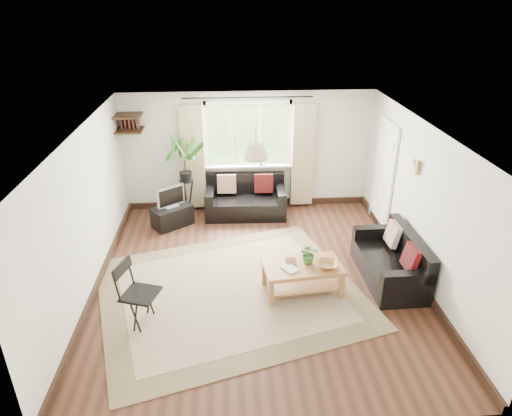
{
  "coord_description": "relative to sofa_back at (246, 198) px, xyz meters",
  "views": [
    {
      "loc": [
        -0.44,
        -6.03,
        4.14
      ],
      "look_at": [
        0.0,
        0.4,
        1.05
      ],
      "focal_mm": 32.0,
      "sensor_mm": 36.0,
      "label": 1
    }
  ],
  "objects": [
    {
      "name": "wall_left",
      "position": [
        -2.42,
        -2.29,
        0.83
      ],
      "size": [
        0.02,
        5.5,
        2.4
      ],
      "primitive_type": "cube",
      "color": "silver",
      "rests_on": "floor"
    },
    {
      "name": "book_b",
      "position": [
        0.48,
        -2.58,
        0.11
      ],
      "size": [
        0.16,
        0.21,
        0.02
      ],
      "primitive_type": "imported",
      "rotation": [
        0.0,
        0.0,
        -0.02
      ],
      "color": "#522A20",
      "rests_on": "coffee_table"
    },
    {
      "name": "book_a",
      "position": [
        0.44,
        -2.82,
        0.11
      ],
      "size": [
        0.28,
        0.3,
        0.02
      ],
      "primitive_type": "imported",
      "rotation": [
        0.0,
        0.0,
        0.55
      ],
      "color": "silver",
      "rests_on": "coffee_table"
    },
    {
      "name": "coffee_table",
      "position": [
        0.72,
        -2.68,
        -0.14
      ],
      "size": [
        1.21,
        0.75,
        0.47
      ],
      "primitive_type": null,
      "rotation": [
        0.0,
        0.0,
        0.1
      ],
      "color": "brown",
      "rests_on": "floor"
    },
    {
      "name": "wall_back",
      "position": [
        0.08,
        0.46,
        0.83
      ],
      "size": [
        5.0,
        0.02,
        2.4
      ],
      "primitive_type": "cube",
      "color": "silver",
      "rests_on": "floor"
    },
    {
      "name": "sofa_right",
      "position": [
        2.14,
        -2.43,
        -0.01
      ],
      "size": [
        1.56,
        0.81,
        0.73
      ],
      "primitive_type": null,
      "rotation": [
        0.0,
        0.0,
        -1.55
      ],
      "color": "black",
      "rests_on": "floor"
    },
    {
      "name": "sofa_back",
      "position": [
        0.0,
        0.0,
        0.0
      ],
      "size": [
        1.62,
        0.85,
        0.75
      ],
      "primitive_type": null,
      "rotation": [
        0.0,
        0.0,
        -0.03
      ],
      "color": "black",
      "rests_on": "floor"
    },
    {
      "name": "tv",
      "position": [
        -1.43,
        -0.38,
        0.24
      ],
      "size": [
        0.57,
        0.49,
        0.44
      ],
      "primitive_type": null,
      "rotation": [
        0.0,
        0.0,
        0.63
      ],
      "color": "#A5A5AA",
      "rests_on": "tv_stand"
    },
    {
      "name": "corner_shelf",
      "position": [
        -2.17,
        0.21,
        1.52
      ],
      "size": [
        0.5,
        0.5,
        0.34
      ],
      "primitive_type": null,
      "color": "black",
      "rests_on": "wall_back"
    },
    {
      "name": "ceiling",
      "position": [
        0.08,
        -2.29,
        2.03
      ],
      "size": [
        5.5,
        5.5,
        0.0
      ],
      "primitive_type": "plane",
      "rotation": [
        3.14,
        0.0,
        0.0
      ],
      "color": "white",
      "rests_on": "floor"
    },
    {
      "name": "pendant_lamp",
      "position": [
        0.08,
        -1.89,
        1.68
      ],
      "size": [
        0.36,
        0.36,
        0.54
      ],
      "primitive_type": null,
      "color": "beige",
      "rests_on": "ceiling"
    },
    {
      "name": "sill_plant",
      "position": [
        0.33,
        0.34,
        0.69
      ],
      "size": [
        0.14,
        0.1,
        0.27
      ],
      "primitive_type": "imported",
      "color": "#2D6023",
      "rests_on": "window"
    },
    {
      "name": "rug",
      "position": [
        -0.36,
        -2.65,
        -0.36
      ],
      "size": [
        4.49,
        4.13,
        0.02
      ],
      "primitive_type": "cube",
      "rotation": [
        0.0,
        0.0,
        0.28
      ],
      "color": "beige",
      "rests_on": "floor"
    },
    {
      "name": "door",
      "position": [
        2.55,
        -0.59,
        0.63
      ],
      "size": [
        0.06,
        0.96,
        2.06
      ],
      "primitive_type": "cube",
      "color": "silver",
      "rests_on": "wall_right"
    },
    {
      "name": "palm_stand",
      "position": [
        -1.17,
        0.08,
        0.44
      ],
      "size": [
        0.81,
        0.81,
        1.64
      ],
      "primitive_type": null,
      "rotation": [
        0.0,
        0.0,
        -0.32
      ],
      "color": "black",
      "rests_on": "floor"
    },
    {
      "name": "wall_right",
      "position": [
        2.58,
        -2.29,
        0.83
      ],
      "size": [
        0.02,
        5.5,
        2.4
      ],
      "primitive_type": "cube",
      "color": "silver",
      "rests_on": "floor"
    },
    {
      "name": "window",
      "position": [
        0.08,
        0.42,
        1.18
      ],
      "size": [
        2.5,
        0.16,
        2.16
      ],
      "primitive_type": null,
      "color": "white",
      "rests_on": "wall_back"
    },
    {
      "name": "floor",
      "position": [
        0.08,
        -2.29,
        -0.37
      ],
      "size": [
        5.5,
        5.5,
        0.0
      ],
      "primitive_type": "plane",
      "color": "#311B10",
      "rests_on": "ground"
    },
    {
      "name": "table_plant",
      "position": [
        0.82,
        -2.62,
        0.25
      ],
      "size": [
        0.3,
        0.26,
        0.3
      ],
      "primitive_type": "imported",
      "rotation": [
        0.0,
        0.0,
        -0.11
      ],
      "color": "#2B5D25",
      "rests_on": "coffee_table"
    },
    {
      "name": "folding_chair",
      "position": [
        -1.55,
        -3.26,
        0.09
      ],
      "size": [
        0.61,
        0.61,
        0.94
      ],
      "primitive_type": null,
      "rotation": [
        0.0,
        0.0,
        1.25
      ],
      "color": "black",
      "rests_on": "floor"
    },
    {
      "name": "wall_sconce",
      "position": [
        2.51,
        -1.99,
        1.37
      ],
      "size": [
        0.12,
        0.12,
        0.28
      ],
      "primitive_type": null,
      "color": "beige",
      "rests_on": "wall_right"
    },
    {
      "name": "wall_front",
      "position": [
        0.08,
        -5.04,
        0.83
      ],
      "size": [
        5.0,
        0.02,
        2.4
      ],
      "primitive_type": "cube",
      "color": "silver",
      "rests_on": "floor"
    },
    {
      "name": "tv_stand",
      "position": [
        -1.43,
        -0.38,
        -0.18
      ],
      "size": [
        0.84,
        0.77,
        0.4
      ],
      "primitive_type": "cube",
      "rotation": [
        0.0,
        0.0,
        0.63
      ],
      "color": "black",
      "rests_on": "floor"
    },
    {
      "name": "bowl",
      "position": [
        1.07,
        -2.75,
        0.14
      ],
      "size": [
        0.37,
        0.37,
        0.08
      ],
      "primitive_type": "imported",
      "rotation": [
        0.0,
        0.0,
        -0.22
      ],
      "color": "#A46E38",
      "rests_on": "coffee_table"
    }
  ]
}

